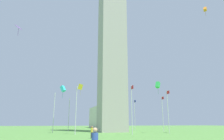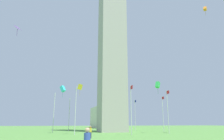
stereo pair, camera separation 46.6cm
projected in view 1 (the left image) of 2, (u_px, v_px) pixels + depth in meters
name	position (u px, v px, depth m)	size (l,w,h in m)	color
ground_plane	(112.00, 132.00, 48.28)	(260.00, 260.00, 0.00)	#548C3D
obelisk_monument	(112.00, 22.00, 55.21)	(6.15, 6.15, 55.94)	#A8A399
flagpole_n	(132.00, 107.00, 36.96)	(1.12, 0.14, 8.68)	silver
flagpole_ne	(168.00, 109.00, 43.00)	(1.12, 0.14, 8.68)	silver
flagpole_e	(163.00, 112.00, 52.79)	(1.12, 0.14, 8.68)	silver
flagpole_se	(135.00, 113.00, 60.59)	(1.12, 0.14, 8.68)	silver
flagpole_s	(100.00, 114.00, 61.83)	(1.12, 0.14, 8.68)	silver
flagpole_sw	(69.00, 113.00, 55.79)	(1.12, 0.14, 8.68)	silver
flagpole_w	(54.00, 110.00, 46.00)	(1.12, 0.14, 8.68)	silver
flagpole_nw	(76.00, 108.00, 38.21)	(1.12, 0.14, 8.68)	silver
person_yellow_shirt	(92.00, 132.00, 28.28)	(0.32, 0.32, 1.62)	#2D2D38
kite_yellow_box	(80.00, 87.00, 42.19)	(1.05, 1.08, 2.34)	yellow
kite_green_box	(158.00, 85.00, 45.81)	(1.28, 1.39, 2.79)	green
kite_cyan_box	(63.00, 89.00, 44.52)	(1.36, 1.37, 2.67)	#33C6D1
kite_purple_diamond	(19.00, 28.00, 30.32)	(1.16, 1.10, 1.57)	purple
kite_orange_box	(205.00, 9.00, 44.75)	(1.18, 1.23, 2.24)	orange
distant_building	(106.00, 117.00, 92.36)	(23.06, 11.53, 9.04)	beige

